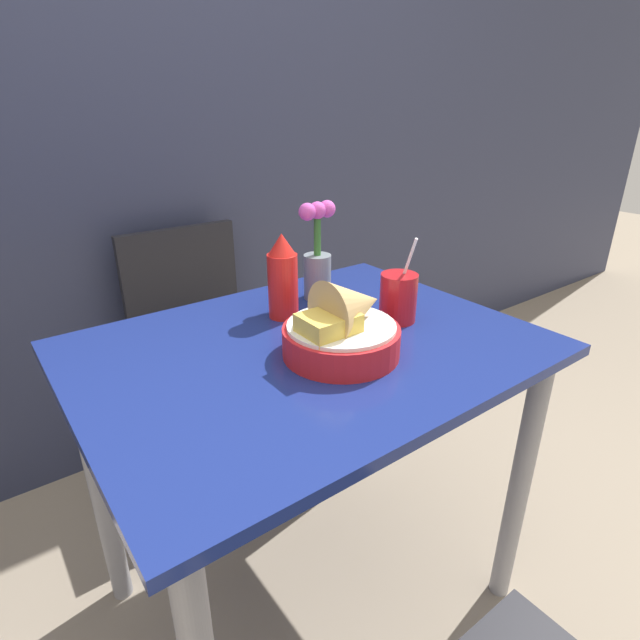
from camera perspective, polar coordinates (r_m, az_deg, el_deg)
name	(u,v)px	position (r m, az deg, el deg)	size (l,w,h in m)	color
ground_plane	(311,590)	(1.56, -0.98, -28.50)	(12.00, 12.00, 0.00)	gray
wall_window	(132,76)	(1.79, -20.65, 24.61)	(7.00, 0.06, 2.60)	#2D334C
dining_table	(310,395)	(1.13, -1.21, -8.52)	(0.95, 0.73, 0.76)	navy
chair_far_window	(197,331)	(1.75, -13.85, -1.18)	(0.40, 0.40, 0.85)	black
food_basket	(345,327)	(1.00, 2.82, -0.81)	(0.24, 0.24, 0.16)	red
ketchup_bottle	(283,278)	(1.17, -4.28, 4.85)	(0.07, 0.07, 0.20)	red
drink_cup	(398,299)	(1.17, 8.92, 2.38)	(0.09, 0.09, 0.20)	red
flower_vase	(317,257)	(1.28, -0.30, 7.17)	(0.10, 0.07, 0.25)	gray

